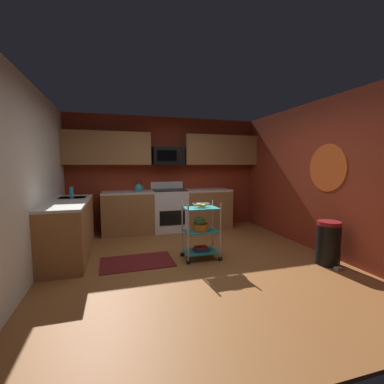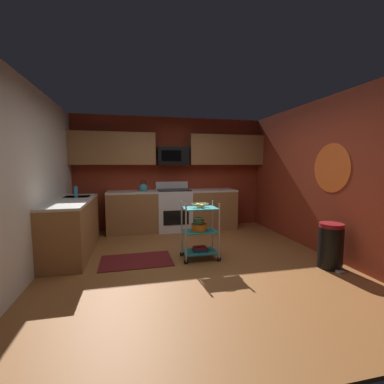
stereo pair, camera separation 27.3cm
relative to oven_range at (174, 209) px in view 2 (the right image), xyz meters
name	(u,v)px [view 2 (the right image)]	position (x,y,z in m)	size (l,w,h in m)	color
floor	(194,264)	(-0.01, -2.10, -0.50)	(4.40, 4.80, 0.04)	#995B2D
wall_back	(171,173)	(-0.01, 0.33, 0.82)	(4.52, 0.06, 2.60)	maroon
wall_left	(27,180)	(-2.24, -2.10, 0.82)	(0.06, 4.80, 2.60)	silver
wall_right	(324,177)	(2.22, -2.10, 0.82)	(0.06, 4.80, 2.60)	maroon
wall_flower_decal	(331,168)	(2.19, -2.29, 0.97)	(0.78, 0.78, 0.00)	#E5591E
counter_run	(141,215)	(-0.76, -0.48, -0.01)	(3.66, 2.46, 0.92)	#9E6B3D
oven_range	(174,209)	(0.00, 0.00, 0.00)	(0.76, 0.65, 1.10)	white
upper_cabinets	(172,149)	(-0.02, 0.13, 1.37)	(4.40, 0.33, 0.70)	#9E6B3D
microwave	(173,156)	(0.00, 0.10, 1.22)	(0.70, 0.39, 0.40)	black
rolling_cart	(200,231)	(0.12, -1.94, -0.03)	(0.59, 0.38, 0.91)	silver
fruit_bowl	(200,205)	(0.12, -1.94, 0.40)	(0.27, 0.27, 0.07)	silver
mixing_bowl_large	(199,227)	(0.10, -1.94, 0.04)	(0.25, 0.25, 0.11)	orange
mixing_bowl_small	(198,221)	(0.10, -1.93, 0.14)	(0.18, 0.18, 0.08)	#387F4C
book_stack	(200,249)	(0.12, -1.94, -0.32)	(0.24, 0.18, 0.07)	#1E4C8C
kettle	(143,188)	(-0.68, 0.00, 0.52)	(0.21, 0.18, 0.26)	teal
dish_soap_bottle	(76,192)	(-1.91, -0.86, 0.54)	(0.06, 0.06, 0.20)	#2D8CBF
trash_can	(331,246)	(1.89, -2.71, -0.15)	(0.34, 0.42, 0.66)	black
floor_rug	(136,261)	(-0.88, -1.82, -0.47)	(1.10, 0.70, 0.01)	maroon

